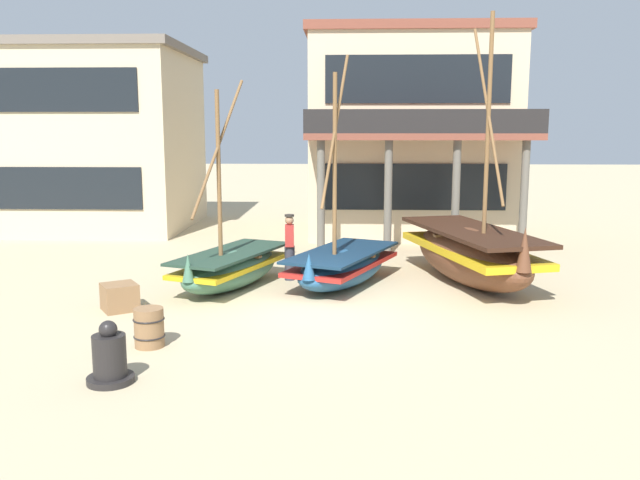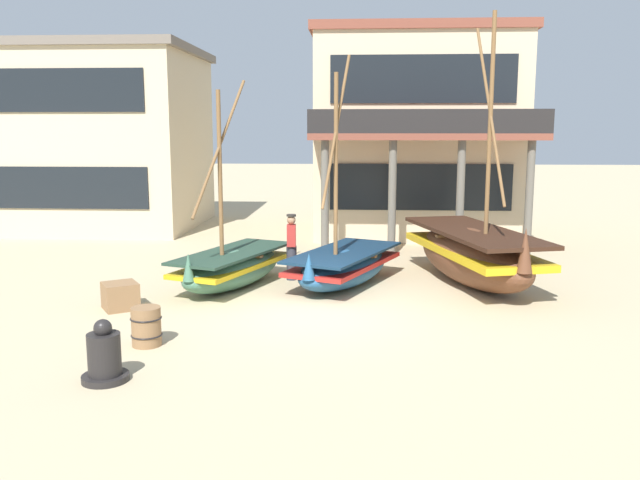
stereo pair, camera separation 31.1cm
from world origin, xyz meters
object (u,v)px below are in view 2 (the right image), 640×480
(capstan_winch, at_px, (104,357))
(harbor_building_main, at_px, (415,134))
(fishing_boat_near_left, at_px, (233,267))
(fishing_boat_far_right, at_px, (343,266))
(fishing_boat_centre_large, at_px, (473,254))
(fisherman_by_hull, at_px, (291,248))
(cargo_crate, at_px, (120,296))
(wooden_barrel, at_px, (146,326))
(harbor_building_annex, at_px, (67,138))

(capstan_winch, height_order, harbor_building_main, harbor_building_main)
(capstan_winch, bearing_deg, fishing_boat_near_left, 82.74)
(fishing_boat_near_left, bearing_deg, fishing_boat_far_right, 7.71)
(fishing_boat_near_left, xyz_separation_m, harbor_building_main, (5.06, 9.08, 3.13))
(fishing_boat_centre_large, relative_size, capstan_winch, 6.60)
(fishing_boat_centre_large, height_order, harbor_building_main, harbor_building_main)
(fishing_boat_centre_large, xyz_separation_m, fisherman_by_hull, (-4.54, 0.19, 0.07))
(cargo_crate, bearing_deg, fishing_boat_far_right, 27.88)
(wooden_barrel, distance_m, cargo_crate, 2.70)
(fishing_boat_near_left, bearing_deg, cargo_crate, -133.52)
(cargo_crate, bearing_deg, harbor_building_annex, 117.94)
(fishing_boat_centre_large, xyz_separation_m, wooden_barrel, (-6.57, -5.17, -0.41))
(fishing_boat_near_left, xyz_separation_m, capstan_winch, (-0.79, -6.17, -0.13))
(fisherman_by_hull, xyz_separation_m, wooden_barrel, (-2.03, -5.36, -0.48))
(fishing_boat_centre_large, height_order, wooden_barrel, fishing_boat_centre_large)
(fishing_boat_centre_large, bearing_deg, fishing_boat_far_right, -174.10)
(fishing_boat_centre_large, bearing_deg, cargo_crate, -160.36)
(fishing_boat_centre_large, relative_size, wooden_barrel, 9.19)
(harbor_building_annex, bearing_deg, capstan_winch, -64.64)
(harbor_building_annex, bearing_deg, fisherman_by_hull, -42.85)
(fishing_boat_centre_large, relative_size, harbor_building_annex, 0.61)
(fisherman_by_hull, distance_m, harbor_building_main, 9.42)
(fishing_boat_centre_large, bearing_deg, capstan_winch, -134.19)
(fisherman_by_hull, bearing_deg, fishing_boat_far_right, -21.39)
(capstan_winch, height_order, harbor_building_annex, harbor_building_annex)
(fishing_boat_centre_large, distance_m, harbor_building_annex, 17.25)
(wooden_barrel, xyz_separation_m, harbor_building_main, (5.74, 13.55, 3.29))
(fishing_boat_far_right, xyz_separation_m, cargo_crate, (-4.70, -2.49, -0.21))
(fisherman_by_hull, height_order, harbor_building_annex, harbor_building_annex)
(capstan_winch, relative_size, cargo_crate, 1.42)
(cargo_crate, relative_size, harbor_building_annex, 0.07)
(harbor_building_main, bearing_deg, fisherman_by_hull, -114.35)
(wooden_barrel, bearing_deg, fishing_boat_centre_large, 38.18)
(fishing_boat_near_left, relative_size, harbor_building_main, 0.63)
(fishing_boat_near_left, xyz_separation_m, cargo_crate, (-2.02, -2.13, -0.22))
(capstan_winch, relative_size, wooden_barrel, 1.39)
(harbor_building_main, bearing_deg, fishing_boat_far_right, -105.21)
(fishing_boat_near_left, height_order, fishing_boat_centre_large, fishing_boat_centre_large)
(fishing_boat_near_left, relative_size, cargo_crate, 7.25)
(wooden_barrel, distance_m, harbor_building_main, 15.08)
(fishing_boat_far_right, xyz_separation_m, wooden_barrel, (-3.37, -4.84, -0.14))
(fishing_boat_near_left, relative_size, harbor_building_annex, 0.47)
(fishing_boat_centre_large, height_order, fisherman_by_hull, fishing_boat_centre_large)
(harbor_building_annex, bearing_deg, wooden_barrel, -61.79)
(capstan_winch, xyz_separation_m, harbor_building_annex, (-7.64, 16.12, 3.07))
(cargo_crate, xyz_separation_m, harbor_building_annex, (-6.40, 12.07, 3.16))
(wooden_barrel, xyz_separation_m, cargo_crate, (-1.33, 2.35, -0.06))
(fisherman_by_hull, relative_size, harbor_building_main, 0.21)
(fishing_boat_near_left, relative_size, fisherman_by_hull, 2.95)
(fishing_boat_near_left, distance_m, fishing_boat_far_right, 2.71)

